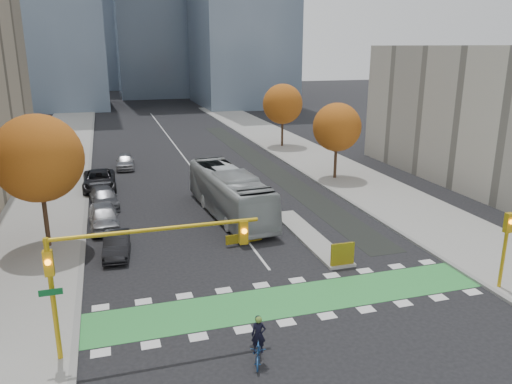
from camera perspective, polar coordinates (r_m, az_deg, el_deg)
ground at (r=23.82m, az=5.47°, el=-13.80°), size 300.00×300.00×0.00m
sidewalk_west at (r=41.12m, az=-23.66°, el=-1.84°), size 7.00×120.00×0.15m
sidewalk_east at (r=46.09m, az=11.72°, el=1.08°), size 7.00×120.00×0.15m
curb_west at (r=40.80m, az=-18.79°, el=-1.46°), size 0.30×120.00×0.16m
curb_east at (r=44.57m, az=7.75°, el=0.75°), size 0.30×120.00×0.16m
bike_crossing at (r=25.03m, az=4.16°, el=-12.16°), size 20.00×3.00×0.01m
centre_line at (r=60.72m, az=-8.88°, el=4.81°), size 0.15×70.00×0.01m
bike_lane_paint at (r=52.76m, az=0.79°, el=3.27°), size 2.50×50.00×0.01m
median_island at (r=32.69m, az=6.06°, el=-5.02°), size 1.60×10.00×0.16m
hazard_board at (r=28.40m, az=9.85°, el=-7.00°), size 1.40×0.12×1.30m
tree_west at (r=31.88m, az=-23.62°, el=3.53°), size 5.20×5.20×8.22m
tree_east_near at (r=46.17m, az=9.23°, el=7.32°), size 4.40×4.40×7.08m
tree_east_far at (r=60.95m, az=3.06°, el=10.01°), size 4.80×4.80×7.65m
traffic_signal_west at (r=20.10m, az=-15.24°, el=-7.42°), size 8.53×0.56×5.20m
traffic_signal_east at (r=27.74m, az=26.67°, el=-4.85°), size 0.35×0.43×4.10m
cyclist at (r=20.33m, az=0.29°, el=-17.30°), size 1.14×1.83×2.00m
bus at (r=36.24m, az=-3.03°, el=-0.11°), size 3.93×12.32×3.37m
parked_car_a at (r=35.42m, az=-17.02°, el=-2.70°), size 2.19×4.89×1.63m
parked_car_b at (r=30.76m, az=-15.65°, el=-5.79°), size 1.73×4.14×1.33m
parked_car_c at (r=40.23m, az=-16.99°, el=-0.62°), size 2.40×4.96×1.39m
parked_car_d at (r=45.02m, az=-17.48°, el=1.27°), size 2.73×5.89×1.63m
parked_car_e at (r=52.23m, az=-14.73°, el=3.43°), size 2.02×4.48×1.49m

